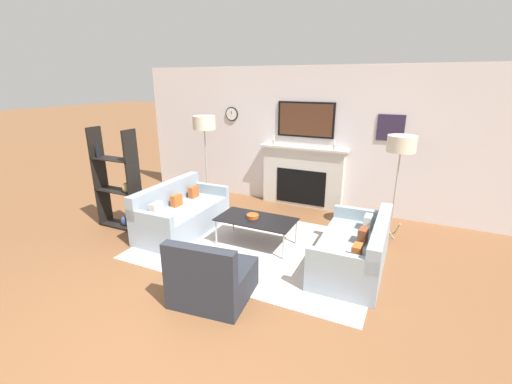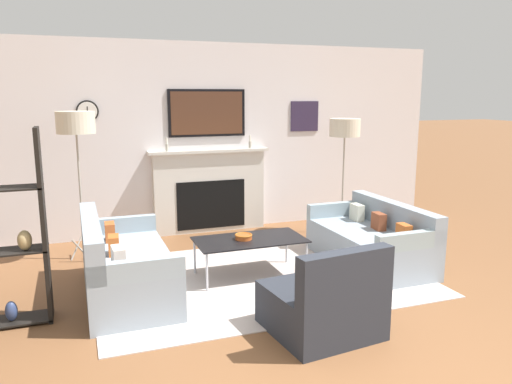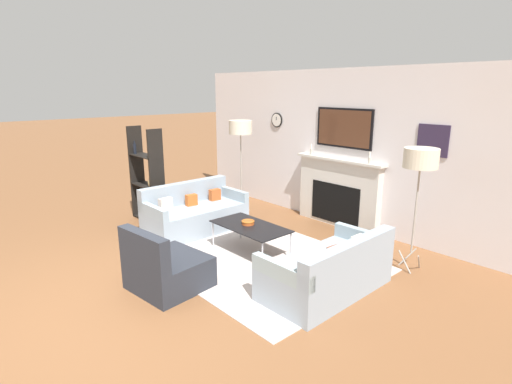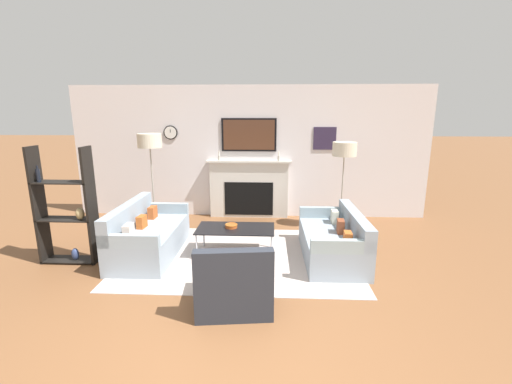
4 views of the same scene
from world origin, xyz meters
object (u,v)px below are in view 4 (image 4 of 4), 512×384
coffee_table (236,229)px  floor_lamp_left (150,142)px  couch_left (148,237)px  shelf_unit (66,211)px  couch_right (334,241)px  floor_lamp_right (344,150)px  armchair (234,286)px  decorative_bowl (231,226)px

coffee_table → floor_lamp_left: size_ratio=0.67×
couch_left → shelf_unit: (-1.04, -0.31, 0.49)m
couch_right → coffee_table: (-1.50, 0.08, 0.14)m
floor_lamp_left → floor_lamp_right: (3.55, -0.00, -0.14)m
armchair → shelf_unit: bearing=156.8°
armchair → floor_lamp_right: 3.45m
coffee_table → floor_lamp_right: floor_lamp_right is taller
decorative_bowl → floor_lamp_left: floor_lamp_left is taller
couch_right → decorative_bowl: 1.58m
floor_lamp_right → armchair: bearing=-122.2°
armchair → decorative_bowl: armchair is taller
couch_left → decorative_bowl: bearing=4.1°
armchair → shelf_unit: shelf_unit is taller
couch_right → coffee_table: size_ratio=1.38×
couch_right → coffee_table: 1.51m
couch_left → armchair: size_ratio=1.84×
couch_left → floor_lamp_right: floor_lamp_right is taller
floor_lamp_left → couch_left: bearing=-75.4°
couch_left → coffee_table: 1.36m
floor_lamp_left → coffee_table: bearing=-36.2°
decorative_bowl → floor_lamp_left: 2.36m
floor_lamp_left → armchair: bearing=-56.0°
decorative_bowl → coffee_table: bearing=-11.9°
coffee_table → floor_lamp_left: floor_lamp_left is taller
floor_lamp_left → shelf_unit: size_ratio=1.05×
decorative_bowl → floor_lamp_right: 2.50m
floor_lamp_left → shelf_unit: bearing=-113.1°
floor_lamp_left → decorative_bowl: bearing=-37.0°
armchair → floor_lamp_left: 3.56m
couch_left → coffee_table: couch_left is taller
couch_left → decorative_bowl: couch_left is taller
couch_right → coffee_table: bearing=177.1°
decorative_bowl → floor_lamp_left: bearing=143.0°
coffee_table → couch_left: bearing=-176.7°
couch_left → armchair: 2.05m
couch_left → floor_lamp_left: bearing=104.6°
armchair → couch_right: bearing=45.7°
floor_lamp_right → floor_lamp_left: bearing=180.0°
armchair → floor_lamp_right: (1.71, 2.72, 1.24)m
decorative_bowl → shelf_unit: bearing=-170.2°
couch_left → shelf_unit: size_ratio=0.99×
armchair → floor_lamp_left: bearing=124.0°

